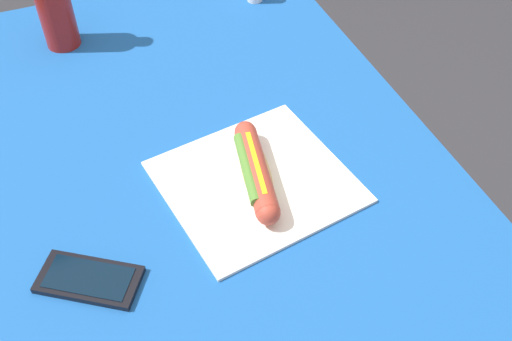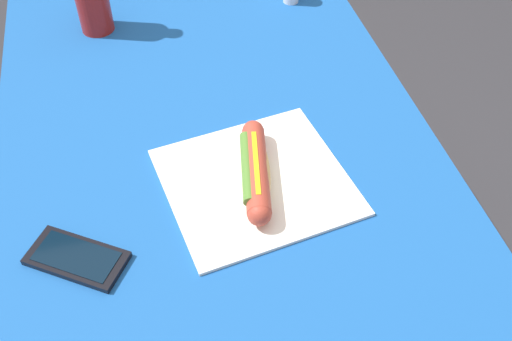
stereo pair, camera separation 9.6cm
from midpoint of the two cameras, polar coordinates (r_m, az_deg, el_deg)
The scene contains 4 objects.
dining_table at distance 1.13m, azimuth -0.67°, elevation -3.67°, with size 1.24×0.77×0.75m.
paper_wrapper at distance 0.98m, azimuth 2.80°, elevation -1.23°, with size 0.27×0.29×0.01m, color white.
hot_dog at distance 0.96m, azimuth 2.80°, elevation -0.15°, with size 0.22×0.08×0.05m.
cell_phone at distance 0.91m, azimuth -13.98°, elevation -8.36°, with size 0.14×0.16×0.01m.
Camera 2 is at (-0.72, 0.11, 1.48)m, focal length 41.58 mm.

